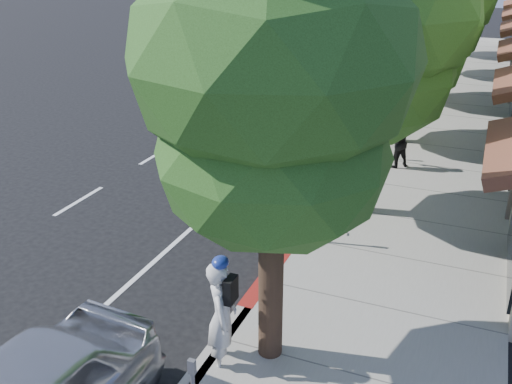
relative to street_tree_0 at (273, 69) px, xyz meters
The scene contains 14 objects.
ground 5.35m from the street_tree_0, 114.23° to the left, with size 120.00×120.00×0.00m, color black.
sidewalk 11.18m from the street_tree_0, 82.03° to the left, with size 4.60×56.00×0.15m, color gray.
curb 11.13m from the street_tree_0, 95.14° to the left, with size 0.30×56.00×0.15m, color #9E998E.
curb_red_segment 5.73m from the street_tree_0, 106.70° to the left, with size 0.32×4.00×0.15m, color maroon.
street_tree_0 is the anchor object (origin of this frame).
street_tree_1 6.00m from the street_tree_0, 90.00° to the left, with size 4.98×4.98×8.00m.
street_tree_2 12.02m from the street_tree_0, 90.00° to the left, with size 4.83×4.83×6.88m.
cyclist 3.98m from the street_tree_0, 144.57° to the right, with size 0.71×0.47×1.96m, color silver.
bicycle 6.46m from the street_tree_0, 105.88° to the left, with size 0.65×1.88×0.99m, color navy.
silver_suv 9.10m from the street_tree_0, 112.46° to the left, with size 2.51×5.45×1.51m, color #99999D.
dark_sedan 15.66m from the street_tree_0, 101.83° to the left, with size 1.68×4.81×1.58m, color black.
white_pickup 17.73m from the street_tree_0, 100.33° to the left, with size 2.57×6.32×1.84m, color #BABABA.
dark_suv_far 24.00m from the street_tree_0, 96.80° to the left, with size 2.14×5.31×1.81m, color black.
pedestrian 10.30m from the street_tree_0, 87.31° to the left, with size 0.76×0.59×1.56m, color black.
Camera 1 is at (3.60, -9.19, 6.44)m, focal length 40.00 mm.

